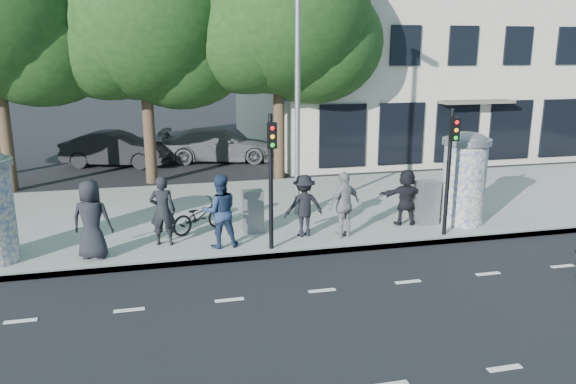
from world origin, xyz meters
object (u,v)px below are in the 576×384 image
object	(u,v)px
street_lamp	(298,58)
ped_d	(304,206)
traffic_pole_near	(271,168)
cabinet_left	(253,211)
ped_c	(220,211)
traffic_pole_far	(450,160)
ped_f	(406,197)
car_right	(219,145)
ad_column_right	(464,176)
ped_b	(163,211)
ped_a	(92,220)
ped_e	(344,205)
car_mid	(116,149)
cabinet_right	(427,203)
bicycle	(200,216)

from	to	relation	value
street_lamp	ped_d	size ratio (longest dim) A/B	4.77
traffic_pole_near	cabinet_left	bearing A→B (deg)	98.13
street_lamp	ped_c	xyz separation A→B (m)	(-2.62, -2.34, -3.71)
traffic_pole_far	ped_f	xyz separation A→B (m)	(-0.65, 1.14, -1.27)
street_lamp	car_right	size ratio (longest dim) A/B	1.52
ped_c	car_right	bearing A→B (deg)	-98.83
ad_column_right	ped_b	world-z (taller)	ad_column_right
ad_column_right	cabinet_left	bearing A→B (deg)	174.53
ped_d	ped_f	size ratio (longest dim) A/B	1.04
ped_a	ped_e	xyz separation A→B (m)	(6.36, 0.10, -0.07)
ad_column_right	ped_b	xyz separation A→B (m)	(-8.42, 0.09, -0.49)
ad_column_right	car_mid	bearing A→B (deg)	131.14
car_right	ped_a	bearing A→B (deg)	170.48
ped_d	ped_f	bearing A→B (deg)	179.93
ped_d	car_mid	distance (m)	12.93
street_lamp	ped_e	world-z (taller)	street_lamp
ped_d	cabinet_left	xyz separation A→B (m)	(-1.27, 0.63, -0.25)
ped_c	car_right	world-z (taller)	ped_c
traffic_pole_near	cabinet_right	world-z (taller)	traffic_pole_near
ped_a	bicycle	distance (m)	3.06
ped_a	car_right	distance (m)	13.03
ped_b	car_right	xyz separation A→B (m)	(2.78, 11.66, -0.29)
ad_column_right	ped_f	xyz separation A→B (m)	(-1.65, 0.23, -0.58)
ad_column_right	traffic_pole_far	xyz separation A→B (m)	(-1.00, -0.91, 0.69)
ped_e	ped_f	world-z (taller)	ped_e
ped_b	bicycle	bearing A→B (deg)	-128.70
street_lamp	ped_f	size ratio (longest dim) A/B	4.95
street_lamp	ped_d	bearing A→B (deg)	-99.71
ped_c	cabinet_left	world-z (taller)	ped_c
cabinet_right	ped_f	bearing A→B (deg)	161.65
traffic_pole_near	bicycle	world-z (taller)	traffic_pole_near
traffic_pole_near	traffic_pole_far	xyz separation A→B (m)	(4.80, 0.00, 0.00)
ped_d	bicycle	bearing A→B (deg)	-25.48
ped_a	ped_d	world-z (taller)	ped_a
ped_d	car_right	size ratio (longest dim) A/B	0.32
ad_column_right	ped_d	xyz separation A→B (m)	(-4.74, -0.05, -0.55)
cabinet_left	bicycle	bearing A→B (deg)	167.59
ped_c	car_right	xyz separation A→B (m)	(1.38, 12.16, -0.32)
ped_f	car_right	distance (m)	12.20
ped_d	car_mid	xyz separation A→B (m)	(-5.46, 11.72, -0.22)
car_right	car_mid	bearing A→B (deg)	101.39
bicycle	cabinet_right	world-z (taller)	cabinet_right
ped_a	cabinet_right	world-z (taller)	ped_a
ad_column_right	street_lamp	xyz separation A→B (m)	(-4.40, 1.93, 3.26)
cabinet_right	car_right	world-z (taller)	car_right
bicycle	cabinet_left	xyz separation A→B (m)	(1.42, -0.36, 0.13)
traffic_pole_far	car_mid	world-z (taller)	traffic_pole_far
cabinet_right	car_mid	world-z (taller)	car_mid
car_right	ped_b	bearing A→B (deg)	177.00
ped_b	cabinet_right	xyz separation A→B (m)	(7.37, 0.04, -0.26)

